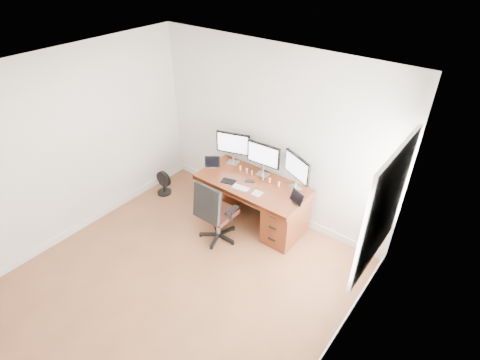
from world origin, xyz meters
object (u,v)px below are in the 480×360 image
Objects in this scene: office_chair at (216,221)px; keyboard at (241,188)px; desk at (253,200)px; floor_fan at (163,183)px; monitor_center at (263,156)px.

office_chair reaches higher than keyboard.
keyboard reaches higher than desk.
floor_fan is at bearing 167.45° from office_chair.
office_chair is 2.39× the size of floor_fan.
desk is 6.87× the size of keyboard.
floor_fan is at bearing 175.47° from keyboard.
office_chair is at bearing -115.22° from keyboard.
monitor_center is at bearing 79.00° from office_chair.
floor_fan is 1.74× the size of keyboard.
office_chair is at bearing -104.04° from monitor_center.
monitor_center reaches higher than floor_fan.
monitor_center is 0.60m from keyboard.
monitor_center is (1.67, 0.60, 0.88)m from floor_fan.
keyboard is at bearing -99.43° from desk.
monitor_center reaches higher than desk.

